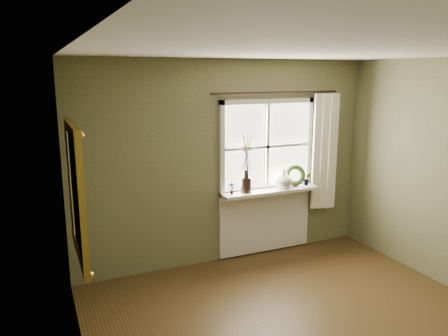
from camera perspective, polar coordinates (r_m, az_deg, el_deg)
The scene contains 14 objects.
ceiling at distance 3.54m, azimuth 16.33°, elevation 14.70°, with size 4.50×4.50×0.00m, color silver.
wall_back at distance 5.62m, azimuth 0.33°, elevation 0.76°, with size 4.00×0.10×2.60m, color #666744.
wall_left at distance 2.95m, azimuth -18.29°, elevation -10.67°, with size 0.10×4.50×2.60m, color #666744.
window_frame at distance 5.77m, azimuth 5.62°, elevation 2.82°, with size 1.36×0.06×1.24m.
window_sill at distance 5.80m, azimuth 6.03°, elevation -3.00°, with size 1.36×0.26×0.04m, color silver.
window_apron at distance 6.02m, azimuth 5.41°, elevation -6.80°, with size 1.36×0.04×0.88m, color silver.
dark_jug at distance 5.61m, azimuth 2.91°, elevation -2.21°, with size 0.14×0.14×0.20m, color black.
cream_vase at distance 5.86m, azimuth 7.74°, elevation -1.36°, with size 0.25×0.25×0.26m, color beige.
wreath at distance 6.01m, azimuth 9.23°, elevation -1.24°, with size 0.30×0.30×0.07m, color #344B21.
potted_plant_left at distance 5.53m, azimuth 1.00°, elevation -2.68°, with size 0.08×0.05×0.15m, color #344B21.
potted_plant_right at distance 6.08m, azimuth 10.80°, elevation -1.42°, with size 0.09×0.08×0.17m, color #344B21.
curtain at distance 6.16m, azimuth 12.87°, elevation 2.09°, with size 0.36×0.12×1.59m, color white.
curtain_rod at distance 5.70m, azimuth 6.95°, elevation 9.75°, with size 0.03×0.03×1.84m, color black.
gilt_mirror at distance 3.98m, azimuth -18.84°, elevation -3.06°, with size 0.10×1.02×1.22m.
Camera 1 is at (-2.26, -2.72, 2.42)m, focal length 35.00 mm.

